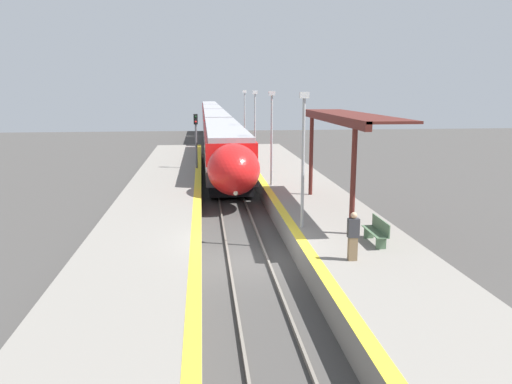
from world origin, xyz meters
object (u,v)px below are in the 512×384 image
Objects in this scene: train at (214,121)px; lamppost_mid at (272,132)px; person_waiting at (353,236)px; lamppost_farthest at (245,116)px; railway_signal at (196,141)px; lamppost_near at (303,151)px; platform_bench at (377,231)px; lamppost_far at (255,122)px.

lamppost_mid reaches higher than train.
lamppost_farthest is at bearing 91.55° from person_waiting.
lamppost_near is (4.30, -15.61, 1.13)m from railway_signal.
train is 21.34m from lamppost_farthest.
platform_bench is 20.44m from lamppost_far.
person_waiting is (-1.40, -1.64, 0.34)m from platform_bench.
lamppost_far reaches higher than railway_signal.
lamppost_far is (-2.23, 20.16, 2.56)m from platform_bench.
railway_signal reaches higher than person_waiting.
lamppost_mid reaches higher than platform_bench.
person_waiting is 0.30× the size of lamppost_farthest.
train is 16.14× the size of lamppost_far.
lamppost_far is (0.00, 17.73, 0.00)m from lamppost_near.
railway_signal is at bearing -153.77° from lamppost_far.
lamppost_far is at bearing 26.23° from railway_signal.
train is 16.14× the size of lamppost_mid.
platform_bench is 1.06× the size of person_waiting.
railway_signal reaches higher than platform_bench.
person_waiting is 0.30× the size of lamppost_near.
platform_bench is at bearing -70.11° from railway_signal.
lamppost_mid is 1.00× the size of lamppost_far.
railway_signal is 0.88× the size of lamppost_near.
railway_signal is at bearing 109.89° from platform_bench.
lamppost_near is 1.00× the size of lamppost_mid.
platform_bench is 0.32× the size of lamppost_mid.
lamppost_near reaches higher than person_waiting.
lamppost_near is 1.00× the size of lamppost_far.
lamppost_mid is (4.30, -6.75, 1.13)m from railway_signal.
railway_signal is 16.23m from lamppost_near.
lamppost_near is at bearing 101.56° from person_waiting.
lamppost_far is (4.30, 2.12, 1.13)m from railway_signal.
lamppost_far is at bearing 90.00° from lamppost_mid.
railway_signal is at bearing -111.37° from lamppost_farthest.
person_waiting is 0.30× the size of lamppost_mid.
lamppost_mid reaches higher than person_waiting.
person_waiting is 0.30× the size of lamppost_far.
person_waiting is at bearing -86.57° from train.
lamppost_near is (2.27, -47.73, 1.83)m from train.
lamppost_far is 8.87m from lamppost_farthest.
person_waiting is (3.11, -51.80, -0.38)m from train.
railway_signal is 11.85m from lamppost_farthest.
lamppost_far is at bearing 92.18° from person_waiting.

